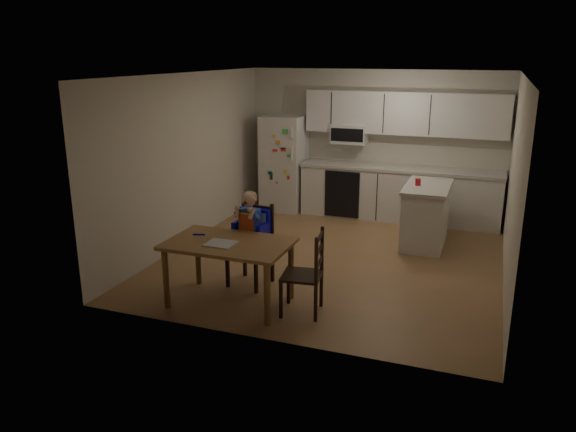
# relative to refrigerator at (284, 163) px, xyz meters

# --- Properties ---
(room) EXTENTS (4.52, 5.01, 2.51)m
(room) POSITION_rel_refrigerator_xyz_m (1.55, -1.67, 0.40)
(room) COLOR olive
(room) RESTS_ON ground
(refrigerator) EXTENTS (0.72, 0.70, 1.70)m
(refrigerator) POSITION_rel_refrigerator_xyz_m (0.00, 0.00, 0.00)
(refrigerator) COLOR silver
(refrigerator) RESTS_ON ground
(kitchen_run) EXTENTS (3.37, 0.62, 2.15)m
(kitchen_run) POSITION_rel_refrigerator_xyz_m (2.05, 0.09, 0.03)
(kitchen_run) COLOR silver
(kitchen_run) RESTS_ON ground
(kitchen_island) EXTENTS (0.64, 1.22, 0.90)m
(kitchen_island) POSITION_rel_refrigerator_xyz_m (2.67, -1.11, -0.40)
(kitchen_island) COLOR silver
(kitchen_island) RESTS_ON ground
(red_cup) EXTENTS (0.08, 0.08, 0.10)m
(red_cup) POSITION_rel_refrigerator_xyz_m (2.53, -1.16, 0.10)
(red_cup) COLOR red
(red_cup) RESTS_ON kitchen_island
(dining_table) EXTENTS (1.38, 0.89, 0.74)m
(dining_table) POSITION_rel_refrigerator_xyz_m (0.84, -3.99, -0.21)
(dining_table) COLOR olive
(dining_table) RESTS_ON ground
(napkin) EXTENTS (0.32, 0.28, 0.01)m
(napkin) POSITION_rel_refrigerator_xyz_m (0.79, -4.09, -0.10)
(napkin) COLOR #B8B8BD
(napkin) RESTS_ON dining_table
(toddler_spoon) EXTENTS (0.12, 0.06, 0.02)m
(toddler_spoon) POSITION_rel_refrigerator_xyz_m (0.40, -3.89, -0.10)
(toddler_spoon) COLOR #0E0CD1
(toddler_spoon) RESTS_ON dining_table
(chair_booster) EXTENTS (0.50, 0.50, 1.19)m
(chair_booster) POSITION_rel_refrigerator_xyz_m (0.85, -3.37, -0.13)
(chair_booster) COLOR black
(chair_booster) RESTS_ON ground
(chair_side) EXTENTS (0.47, 0.47, 0.95)m
(chair_side) POSITION_rel_refrigerator_xyz_m (1.78, -3.93, -0.31)
(chair_side) COLOR black
(chair_side) RESTS_ON ground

